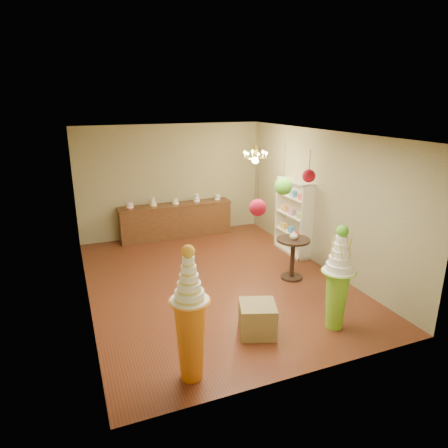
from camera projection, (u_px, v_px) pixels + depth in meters
name	position (u px, v px, depth m)	size (l,w,h in m)	color
floor	(215.00, 280.00, 8.33)	(6.50, 6.50, 0.00)	#5A2A18
ceiling	(214.00, 134.00, 7.43)	(6.50, 6.50, 0.00)	white
wall_back	(172.00, 181.00, 10.76)	(5.00, 0.04, 3.00)	gray
wall_front	(305.00, 276.00, 5.01)	(5.00, 0.04, 3.00)	gray
wall_left	(81.00, 225.00, 6.99)	(0.04, 6.50, 3.00)	gray
wall_right	(320.00, 200.00, 8.77)	(0.04, 6.50, 3.00)	gray
pedestal_green	(337.00, 287.00, 6.41)	(0.60, 0.60, 1.77)	#7DC92C
pedestal_orange	(190.00, 329.00, 5.22)	(0.58, 0.58, 1.92)	orange
burlap_riser	(257.00, 319.00, 6.38)	(0.57, 0.57, 0.52)	olive
sideboard	(176.00, 220.00, 10.82)	(3.04, 0.54, 1.16)	#56331B
shelving_unit	(293.00, 217.00, 9.60)	(0.33, 1.20, 1.80)	#EDE9CC
round_table	(293.00, 253.00, 8.26)	(0.76, 0.76, 0.87)	black
vase	(294.00, 235.00, 8.14)	(0.17, 0.17, 0.18)	#EDE9CC
pom_red_left	(258.00, 208.00, 5.64)	(0.24, 0.24, 0.97)	#3B302A
pom_green_mid	(283.00, 186.00, 6.18)	(0.27, 0.27, 0.81)	#3B302A
pom_red_right	(309.00, 176.00, 5.22)	(0.17, 0.17, 0.43)	#3B302A
chandelier	(255.00, 158.00, 9.31)	(0.76, 0.76, 0.85)	gold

